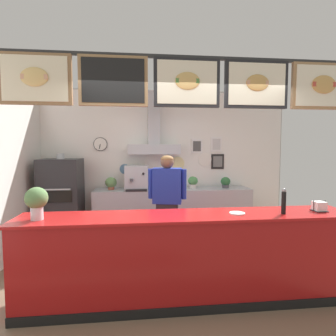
{
  "coord_description": "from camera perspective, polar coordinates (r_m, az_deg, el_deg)",
  "views": [
    {
      "loc": [
        -0.57,
        -3.38,
        1.76
      ],
      "look_at": [
        -0.12,
        0.73,
        1.45
      ],
      "focal_mm": 29.25,
      "sensor_mm": 36.0,
      "label": 1
    }
  ],
  "objects": [
    {
      "name": "back_prep_counter",
      "position": [
        5.64,
        1.04,
        -9.04
      ],
      "size": [
        3.14,
        0.58,
        0.92
      ],
      "color": "#A3A5AD",
      "rests_on": "ground_plane"
    },
    {
      "name": "shop_worker",
      "position": [
        4.29,
        -0.17,
        -7.47
      ],
      "size": [
        0.59,
        0.31,
        1.64
      ],
      "rotation": [
        0.0,
        0.0,
        2.93
      ],
      "color": "#232328",
      "rests_on": "ground_plane"
    },
    {
      "name": "ground_plane",
      "position": [
        3.85,
        3.19,
        -22.84
      ],
      "size": [
        6.21,
        6.21,
        0.0
      ],
      "primitive_type": "plane",
      "color": "brown"
    },
    {
      "name": "back_wall_assembly",
      "position": [
        5.69,
        -0.61,
        2.43
      ],
      "size": [
        5.18,
        2.78,
        2.95
      ],
      "color": "#9E9E99",
      "rests_on": "ground_plane"
    },
    {
      "name": "potted_basil",
      "position": [
        5.59,
        5.21,
        -2.9
      ],
      "size": [
        0.2,
        0.2,
        0.25
      ],
      "color": "beige",
      "rests_on": "back_prep_counter"
    },
    {
      "name": "potted_rosemary",
      "position": [
        5.47,
        -2.21,
        -3.02
      ],
      "size": [
        0.18,
        0.18,
        0.23
      ],
      "color": "beige",
      "rests_on": "back_prep_counter"
    },
    {
      "name": "potted_sage",
      "position": [
        5.79,
        11.9,
        -2.89
      ],
      "size": [
        0.2,
        0.2,
        0.22
      ],
      "color": "#4C4C51",
      "rests_on": "back_prep_counter"
    },
    {
      "name": "napkin_holder",
      "position": [
        3.73,
        28.98,
        -7.06
      ],
      "size": [
        0.15,
        0.15,
        0.13
      ],
      "color": "#262628",
      "rests_on": "service_counter"
    },
    {
      "name": "potted_thyme",
      "position": [
        5.54,
        -11.79,
        -3.05
      ],
      "size": [
        0.23,
        0.23,
        0.25
      ],
      "color": "#9E563D",
      "rests_on": "back_prep_counter"
    },
    {
      "name": "pepper_grinder",
      "position": [
        3.38,
        22.97,
        -6.4
      ],
      "size": [
        0.05,
        0.05,
        0.29
      ],
      "color": "black",
      "rests_on": "service_counter"
    },
    {
      "name": "pizza_oven",
      "position": [
        5.55,
        -21.27,
        -6.19
      ],
      "size": [
        0.72,
        0.72,
        1.65
      ],
      "color": "#232326",
      "rests_on": "ground_plane"
    },
    {
      "name": "espresso_machine",
      "position": [
        5.46,
        -6.63,
        -2.04
      ],
      "size": [
        0.45,
        0.46,
        0.48
      ],
      "color": "#B7BABF",
      "rests_on": "back_prep_counter"
    },
    {
      "name": "condiment_plate",
      "position": [
        3.25,
        14.22,
        -9.1
      ],
      "size": [
        0.18,
        0.18,
        0.01
      ],
      "color": "white",
      "rests_on": "service_counter"
    },
    {
      "name": "basil_vase",
      "position": [
        3.17,
        -25.71,
        -6.24
      ],
      "size": [
        0.23,
        0.23,
        0.34
      ],
      "color": "silver",
      "rests_on": "service_counter"
    },
    {
      "name": "service_counter",
      "position": [
        3.29,
        4.4,
        -18.13
      ],
      "size": [
        3.81,
        0.61,
        1.01
      ],
      "color": "maroon",
      "rests_on": "ground_plane"
    }
  ]
}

